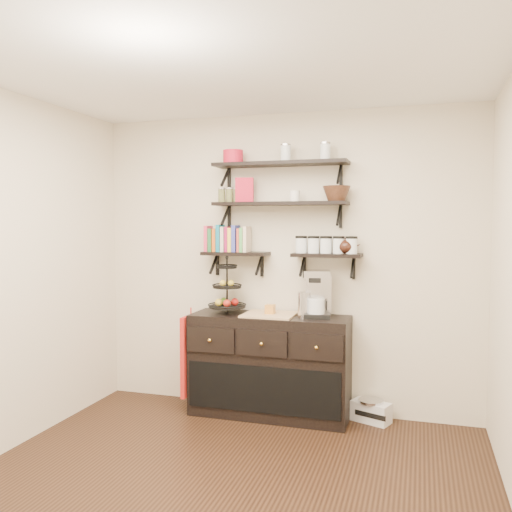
# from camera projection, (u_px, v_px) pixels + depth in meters

# --- Properties ---
(floor) EXTENTS (3.50, 3.50, 0.00)m
(floor) POSITION_uv_depth(u_px,v_px,m) (214.00, 499.00, 3.36)
(floor) COLOR black
(floor) RESTS_ON ground
(ceiling) EXTENTS (3.50, 3.50, 0.02)m
(ceiling) POSITION_uv_depth(u_px,v_px,m) (212.00, 56.00, 3.19)
(ceiling) COLOR white
(ceiling) RESTS_ON back_wall
(back_wall) EXTENTS (3.50, 0.02, 2.70)m
(back_wall) POSITION_uv_depth(u_px,v_px,m) (284.00, 263.00, 4.95)
(back_wall) COLOR beige
(back_wall) RESTS_ON ground
(shelf_top) EXTENTS (1.20, 0.27, 0.23)m
(shelf_top) POSITION_uv_depth(u_px,v_px,m) (280.00, 164.00, 4.77)
(shelf_top) COLOR black
(shelf_top) RESTS_ON back_wall
(shelf_mid) EXTENTS (1.20, 0.27, 0.23)m
(shelf_mid) POSITION_uv_depth(u_px,v_px,m) (280.00, 204.00, 4.79)
(shelf_mid) COLOR black
(shelf_mid) RESTS_ON back_wall
(shelf_low_left) EXTENTS (0.60, 0.25, 0.23)m
(shelf_low_left) POSITION_uv_depth(u_px,v_px,m) (236.00, 254.00, 4.95)
(shelf_low_left) COLOR black
(shelf_low_left) RESTS_ON back_wall
(shelf_low_right) EXTENTS (0.60, 0.25, 0.23)m
(shelf_low_right) POSITION_uv_depth(u_px,v_px,m) (327.00, 256.00, 4.71)
(shelf_low_right) COLOR black
(shelf_low_right) RESTS_ON back_wall
(cookbooks) EXTENTS (0.40, 0.15, 0.26)m
(cookbooks) POSITION_uv_depth(u_px,v_px,m) (229.00, 239.00, 4.96)
(cookbooks) COLOR #D93050
(cookbooks) RESTS_ON shelf_low_left
(glass_canisters) EXTENTS (0.54, 0.10, 0.13)m
(glass_canisters) POSITION_uv_depth(u_px,v_px,m) (326.00, 246.00, 4.70)
(glass_canisters) COLOR silver
(glass_canisters) RESTS_ON shelf_low_right
(sideboard) EXTENTS (1.40, 0.50, 0.92)m
(sideboard) POSITION_uv_depth(u_px,v_px,m) (270.00, 365.00, 4.80)
(sideboard) COLOR black
(sideboard) RESTS_ON floor
(fruit_stand) EXTENTS (0.34, 0.34, 0.49)m
(fruit_stand) POSITION_uv_depth(u_px,v_px,m) (227.00, 294.00, 4.88)
(fruit_stand) COLOR black
(fruit_stand) RESTS_ON sideboard
(candle) EXTENTS (0.08, 0.08, 0.08)m
(candle) POSITION_uv_depth(u_px,v_px,m) (270.00, 309.00, 4.77)
(candle) COLOR #BD782B
(candle) RESTS_ON sideboard
(coffee_maker) EXTENTS (0.26, 0.25, 0.41)m
(coffee_maker) POSITION_uv_depth(u_px,v_px,m) (318.00, 295.00, 4.66)
(coffee_maker) COLOR black
(coffee_maker) RESTS_ON sideboard
(thermal_carafe) EXTENTS (0.11, 0.11, 0.22)m
(thermal_carafe) POSITION_uv_depth(u_px,v_px,m) (304.00, 305.00, 4.65)
(thermal_carafe) COLOR silver
(thermal_carafe) RESTS_ON sideboard
(apron) EXTENTS (0.04, 0.31, 0.72)m
(apron) POSITION_uv_depth(u_px,v_px,m) (189.00, 355.00, 4.91)
(apron) COLOR #A81212
(apron) RESTS_ON sideboard
(radio) EXTENTS (0.36, 0.28, 0.19)m
(radio) POSITION_uv_depth(u_px,v_px,m) (371.00, 411.00, 4.66)
(radio) COLOR silver
(radio) RESTS_ON floor
(recipe_box) EXTENTS (0.17, 0.09, 0.22)m
(recipe_box) POSITION_uv_depth(u_px,v_px,m) (244.00, 190.00, 4.88)
(recipe_box) COLOR #B9152E
(recipe_box) RESTS_ON shelf_mid
(walnut_bowl) EXTENTS (0.24, 0.24, 0.13)m
(walnut_bowl) POSITION_uv_depth(u_px,v_px,m) (337.00, 194.00, 4.64)
(walnut_bowl) COLOR black
(walnut_bowl) RESTS_ON shelf_mid
(ramekins) EXTENTS (0.09, 0.09, 0.10)m
(ramekins) POSITION_uv_depth(u_px,v_px,m) (295.00, 196.00, 4.74)
(ramekins) COLOR white
(ramekins) RESTS_ON shelf_mid
(teapot) EXTENTS (0.22, 0.18, 0.14)m
(teapot) POSITION_uv_depth(u_px,v_px,m) (346.00, 245.00, 4.65)
(teapot) COLOR black
(teapot) RESTS_ON shelf_low_right
(red_pot) EXTENTS (0.18, 0.18, 0.12)m
(red_pot) POSITION_uv_depth(u_px,v_px,m) (233.00, 157.00, 4.89)
(red_pot) COLOR #B9152E
(red_pot) RESTS_ON shelf_top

